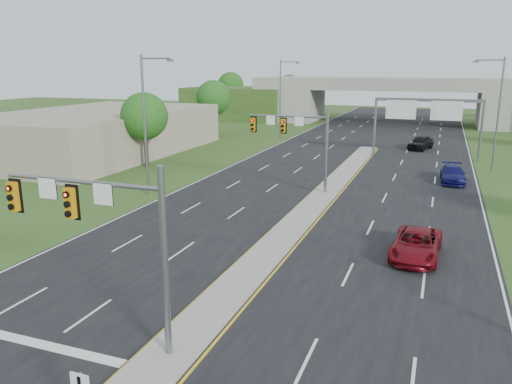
{
  "coord_description": "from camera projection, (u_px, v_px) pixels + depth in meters",
  "views": [
    {
      "loc": [
        8.49,
        -13.82,
        10.14
      ],
      "look_at": [
        -1.38,
        12.61,
        3.0
      ],
      "focal_mm": 35.0,
      "sensor_mm": 36.0,
      "label": 1
    }
  ],
  "objects": [
    {
      "name": "lane_markings",
      "position": [
        328.0,
        183.0,
        44.38
      ],
      "size": [
        23.72,
        160.0,
        0.01
      ],
      "color": "gold",
      "rests_on": "road"
    },
    {
      "name": "sign_gantry",
      "position": [
        426.0,
        112.0,
        55.17
      ],
      "size": [
        11.58,
        0.44,
        6.67
      ],
      "color": "slate",
      "rests_on": "ground"
    },
    {
      "name": "car_far_c",
      "position": [
        421.0,
        142.0,
        62.29
      ],
      "size": [
        3.37,
        5.35,
        1.7
      ],
      "primitive_type": "imported",
      "rotation": [
        0.0,
        0.0,
        -0.3
      ],
      "color": "black",
      "rests_on": "road"
    },
    {
      "name": "tree_l_near",
      "position": [
        144.0,
        116.0,
        50.68
      ],
      "size": [
        4.8,
        4.8,
        7.6
      ],
      "color": "#382316",
      "rests_on": "ground"
    },
    {
      "name": "lightpole_l_far",
      "position": [
        282.0,
        95.0,
        70.88
      ],
      "size": [
        2.85,
        0.25,
        11.0
      ],
      "color": "slate",
      "rests_on": "ground"
    },
    {
      "name": "commercial_building",
      "position": [
        97.0,
        132.0,
        59.27
      ],
      "size": [
        18.0,
        30.0,
        5.0
      ],
      "primitive_type": "cube",
      "color": "gray",
      "rests_on": "ground"
    },
    {
      "name": "car_far_a",
      "position": [
        416.0,
        244.0,
        27.04
      ],
      "size": [
        2.7,
        5.39,
        1.46
      ],
      "primitive_type": "imported",
      "rotation": [
        0.0,
        0.0,
        -0.05
      ],
      "color": "maroon",
      "rests_on": "road"
    },
    {
      "name": "signal_mast_far",
      "position": [
        299.0,
        135.0,
        40.17
      ],
      "size": [
        6.62,
        0.6,
        7.0
      ],
      "color": "slate",
      "rests_on": "ground"
    },
    {
      "name": "signal_mast_near",
      "position": [
        106.0,
        225.0,
        17.46
      ],
      "size": [
        6.62,
        0.6,
        7.0
      ],
      "color": "slate",
      "rests_on": "ground"
    },
    {
      "name": "tree_back_a",
      "position": [
        231.0,
        85.0,
        114.74
      ],
      "size": [
        6.0,
        6.0,
        8.85
      ],
      "color": "#382316",
      "rests_on": "ground"
    },
    {
      "name": "tree_back_b",
      "position": [
        289.0,
        88.0,
        110.08
      ],
      "size": [
        5.6,
        5.6,
        8.32
      ],
      "color": "#382316",
      "rests_on": "ground"
    },
    {
      "name": "median",
      "position": [
        319.0,
        199.0,
        38.79
      ],
      "size": [
        2.0,
        54.0,
        0.16
      ],
      "primitive_type": "cube",
      "color": "gray",
      "rests_on": "road"
    },
    {
      "name": "ground",
      "position": [
        169.0,
        357.0,
        17.92
      ],
      "size": [
        240.0,
        240.0,
        0.0
      ],
      "primitive_type": "plane",
      "color": "#33491A",
      "rests_on": "ground"
    },
    {
      "name": "road",
      "position": [
        347.0,
        171.0,
        49.71
      ],
      "size": [
        24.0,
        160.0,
        0.02
      ],
      "primitive_type": "cube",
      "color": "black",
      "rests_on": "ground"
    },
    {
      "name": "car_far_b",
      "position": [
        453.0,
        174.0,
        44.57
      ],
      "size": [
        2.24,
        5.09,
        1.45
      ],
      "primitive_type": "imported",
      "rotation": [
        0.0,
        0.0,
        0.04
      ],
      "color": "#0D0E4F",
      "rests_on": "road"
    },
    {
      "name": "overpass",
      "position": [
        394.0,
        104.0,
        89.71
      ],
      "size": [
        80.0,
        14.0,
        8.1
      ],
      "color": "gray",
      "rests_on": "ground"
    },
    {
      "name": "lightpole_l_mid",
      "position": [
        147.0,
        119.0,
        39.1
      ],
      "size": [
        2.85,
        0.25,
        11.0
      ],
      "color": "slate",
      "rests_on": "ground"
    },
    {
      "name": "tree_l_mid",
      "position": [
        214.0,
        98.0,
        74.66
      ],
      "size": [
        5.2,
        5.2,
        8.12
      ],
      "color": "#382316",
      "rests_on": "ground"
    },
    {
      "name": "lightpole_r_far",
      "position": [
        497.0,
        109.0,
        48.25
      ],
      "size": [
        2.85,
        0.25,
        11.0
      ],
      "color": "slate",
      "rests_on": "ground"
    }
  ]
}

